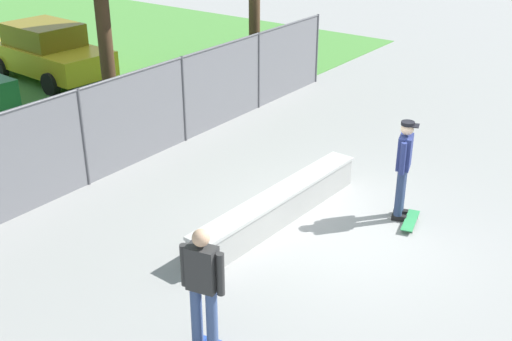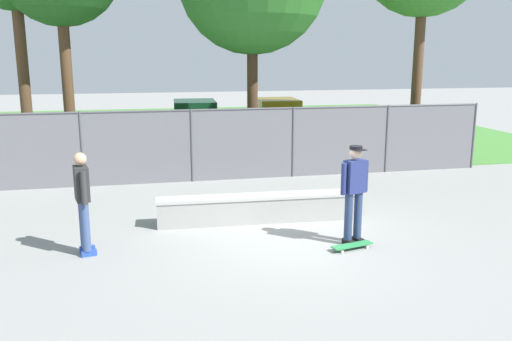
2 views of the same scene
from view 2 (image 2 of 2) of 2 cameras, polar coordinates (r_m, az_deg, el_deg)
name	(u,v)px [view 2 (image 2 of 2)]	position (r m, az deg, el deg)	size (l,w,h in m)	color
ground_plane	(292,237)	(10.33, 3.90, -7.15)	(80.00, 80.00, 0.00)	gray
grass_strip	(202,129)	(25.04, -5.76, 4.44)	(26.33, 20.00, 0.02)	#478438
concrete_ledge	(259,208)	(11.16, 0.35, -4.05)	(4.27, 0.64, 0.58)	#999993
skateboarder	(354,190)	(9.85, 10.48, -2.03)	(0.58, 0.37, 1.84)	black
skateboard	(352,245)	(9.83, 10.26, -7.90)	(0.82, 0.38, 0.09)	#2D8C4C
chainlink_fence	(243,141)	(14.80, -1.36, 3.16)	(14.40, 0.07, 1.99)	#4C4C51
car_green	(195,122)	(21.08, -6.54, 5.20)	(2.20, 4.29, 1.66)	#1E6638
car_yellow	(278,119)	(21.74, 2.33, 5.49)	(2.20, 4.29, 1.66)	gold
bystander	(83,199)	(9.64, -18.06, -2.90)	(0.34, 0.59, 1.82)	#2647A5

